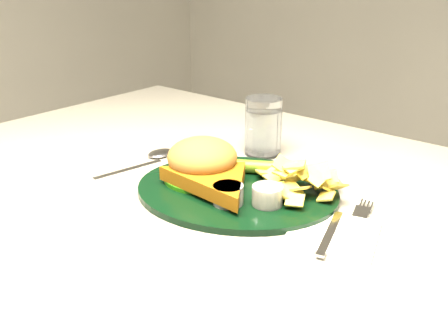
% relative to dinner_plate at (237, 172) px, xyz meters
% --- Properties ---
extents(dinner_plate, '(0.38, 0.35, 0.07)m').
position_rel_dinner_plate_xyz_m(dinner_plate, '(0.00, 0.00, 0.00)').
color(dinner_plate, black).
rests_on(dinner_plate, table).
extents(water_glass, '(0.08, 0.08, 0.10)m').
position_rel_dinner_plate_xyz_m(water_glass, '(-0.07, 0.16, 0.02)').
color(water_glass, white).
rests_on(water_glass, table).
extents(fork_napkin, '(0.16, 0.18, 0.01)m').
position_rel_dinner_plate_xyz_m(fork_napkin, '(0.17, -0.02, -0.03)').
color(fork_napkin, white).
rests_on(fork_napkin, table).
extents(spoon, '(0.08, 0.18, 0.01)m').
position_rel_dinner_plate_xyz_m(spoon, '(-0.19, -0.05, -0.03)').
color(spoon, white).
rests_on(spoon, table).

